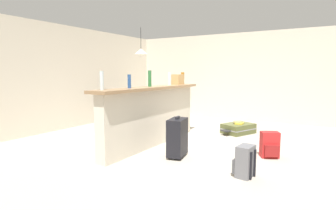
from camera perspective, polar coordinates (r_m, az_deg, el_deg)
name	(u,v)px	position (r m, az deg, el deg)	size (l,w,h in m)	color
ground_plane	(183,141)	(5.78, 3.16, -7.34)	(13.00, 13.00, 0.05)	#ADA393
wall_back	(78,77)	(7.51, -17.98, 5.41)	(6.60, 0.10, 2.50)	beige
wall_right	(222,77)	(8.53, 10.95, 5.73)	(0.10, 6.00, 2.50)	beige
partition_half_wall	(153,117)	(5.26, -3.14, -2.55)	(2.80, 0.20, 1.06)	beige
bar_countertop	(153,88)	(5.20, -3.18, 3.52)	(2.96, 0.40, 0.05)	#93704C
bottle_clear	(102,81)	(4.26, -13.43, 4.90)	(0.06, 0.06, 0.28)	silver
bottle_blue	(129,81)	(4.72, -7.94, 4.84)	(0.06, 0.06, 0.23)	#284C89
bottle_green	(150,79)	(5.18, -3.77, 5.43)	(0.06, 0.06, 0.30)	#2D6B38
bottle_white	(169,79)	(5.74, 0.28, 5.42)	(0.07, 0.07, 0.27)	silver
bottle_amber	(183,78)	(6.29, 3.02, 5.51)	(0.07, 0.07, 0.27)	#9E661E
grocery_bag	(178,79)	(6.12, 2.00, 5.27)	(0.26, 0.18, 0.22)	tan
dining_table	(143,100)	(7.31, -5.06, 0.94)	(1.10, 0.80, 0.74)	brown
dining_chair_near_partition	(160,107)	(7.01, -1.63, -0.35)	(0.48, 0.48, 0.93)	black
dining_chair_far_side	(130,104)	(7.68, -7.77, 0.20)	(0.49, 0.49, 0.93)	black
pendant_lamp	(141,52)	(7.23, -5.57, 10.85)	(0.34, 0.34, 0.71)	black
suitcase_flat_olive	(238,129)	(6.52, 14.19, -4.69)	(0.89, 0.73, 0.22)	#51562D
suitcase_upright_black	(177,137)	(4.55, 1.93, -6.58)	(0.48, 0.32, 0.67)	black
backpack_grey	(245,162)	(3.88, 15.46, -11.13)	(0.30, 0.27, 0.42)	slate
backpack_red	(270,145)	(4.84, 20.12, -7.73)	(0.32, 0.33, 0.42)	red
book_stack	(238,122)	(6.52, 14.21, -3.45)	(0.30, 0.25, 0.06)	gold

